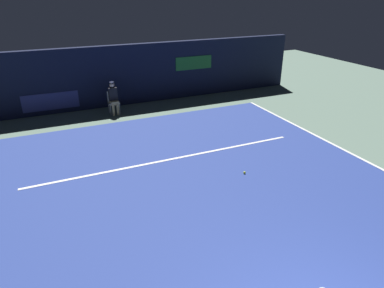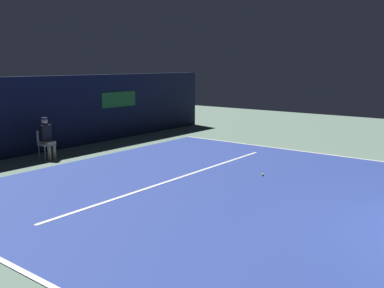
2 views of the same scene
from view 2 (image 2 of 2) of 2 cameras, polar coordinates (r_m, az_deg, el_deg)
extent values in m
plane|color=slate|center=(10.21, 7.12, -6.49)|extent=(33.56, 33.56, 0.00)
cube|color=navy|center=(10.21, 7.12, -6.46)|extent=(10.86, 11.78, 0.01)
cube|color=white|center=(14.97, 17.61, -1.35)|extent=(0.10, 11.78, 0.01)
cube|color=white|center=(6.49, -18.94, -17.26)|extent=(0.10, 11.78, 0.01)
cube|color=white|center=(11.34, -1.92, -4.60)|extent=(8.47, 0.10, 0.01)
cube|color=#141933|center=(15.57, -19.40, 3.79)|extent=(17.10, 0.30, 2.60)
cube|color=#1E6B2D|center=(17.52, -9.77, 5.91)|extent=(1.80, 0.04, 0.60)
cube|color=white|center=(14.46, -18.87, -0.03)|extent=(0.44, 0.40, 0.04)
cube|color=white|center=(14.59, -19.35, 0.94)|extent=(0.42, 0.03, 0.42)
cylinder|color=#B2B2B7|center=(14.26, -19.06, -1.13)|extent=(0.03, 0.03, 0.46)
cylinder|color=#B2B2B7|center=(14.46, -17.83, -0.90)|extent=(0.03, 0.03, 0.46)
cylinder|color=#B2B2B7|center=(14.55, -19.80, -0.95)|extent=(0.03, 0.03, 0.46)
cylinder|color=#B2B2B7|center=(14.74, -18.57, -0.73)|extent=(0.03, 0.03, 0.46)
cube|color=tan|center=(14.39, -18.70, 0.09)|extent=(0.32, 0.40, 0.14)
cylinder|color=tan|center=(14.24, -18.54, -1.11)|extent=(0.11, 0.11, 0.46)
cylinder|color=tan|center=(14.34, -17.94, -1.00)|extent=(0.11, 0.11, 0.46)
cube|color=black|center=(14.43, -19.04, 1.43)|extent=(0.34, 0.22, 0.52)
sphere|color=beige|center=(14.38, -19.13, 2.92)|extent=(0.20, 0.20, 0.20)
cylinder|color=#141933|center=(14.37, -19.15, 3.28)|extent=(0.19, 0.19, 0.04)
sphere|color=#CCE033|center=(11.73, 9.47, -4.06)|extent=(0.07, 0.07, 0.07)
camera|label=1|loc=(5.88, 60.43, 23.62)|focal=32.17mm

